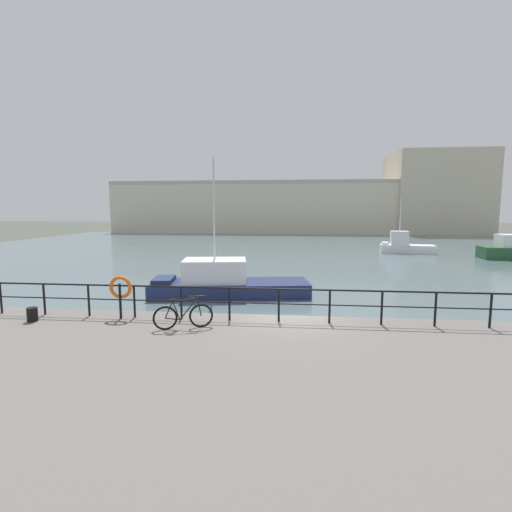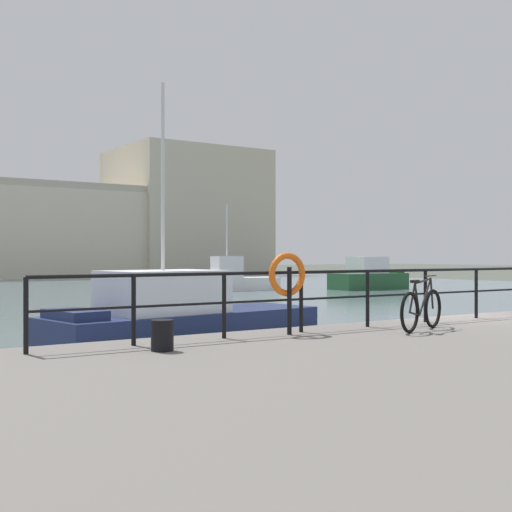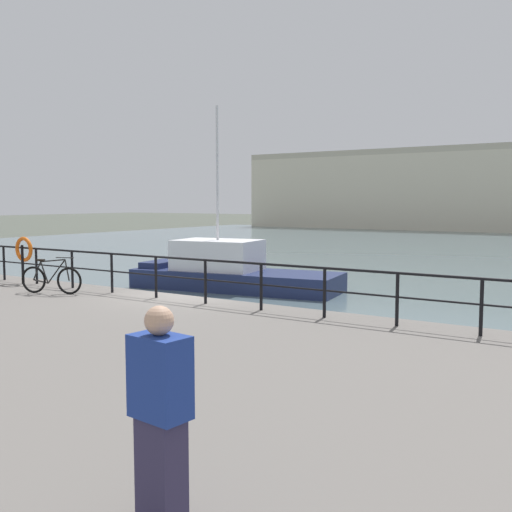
# 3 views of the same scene
# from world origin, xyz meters

# --- Properties ---
(ground_plane) EXTENTS (240.00, 240.00, 0.00)m
(ground_plane) POSITION_xyz_m (0.00, 0.00, 0.00)
(ground_plane) COLOR #4C5147
(water_basin) EXTENTS (80.00, 60.00, 0.01)m
(water_basin) POSITION_xyz_m (0.00, 30.20, 0.01)
(water_basin) COLOR slate
(water_basin) RESTS_ON ground_plane
(harbor_building) EXTENTS (69.18, 14.43, 14.84)m
(harbor_building) POSITION_xyz_m (7.89, 62.69, 5.39)
(harbor_building) COLOR beige
(harbor_building) RESTS_ON ground_plane
(moored_red_daysailer) EXTENTS (5.39, 2.69, 2.24)m
(moored_red_daysailer) POSITION_xyz_m (19.96, 24.05, 0.86)
(moored_red_daysailer) COLOR #23512D
(moored_red_daysailer) RESTS_ON water_basin
(moored_blue_motorboat) EXTENTS (8.54, 3.82, 7.13)m
(moored_blue_motorboat) POSITION_xyz_m (-3.49, 6.95, 0.72)
(moored_blue_motorboat) COLOR navy
(moored_blue_motorboat) RESTS_ON water_basin
(moored_small_launch) EXTENTS (5.52, 2.77, 5.70)m
(moored_small_launch) POSITION_xyz_m (11.56, 27.93, 0.79)
(moored_small_launch) COLOR white
(moored_small_launch) RESTS_ON water_basin
(quay_railing) EXTENTS (20.59, 0.07, 1.08)m
(quay_railing) POSITION_xyz_m (0.53, -0.75, 1.74)
(quay_railing) COLOR black
(quay_railing) RESTS_ON quay_promenade
(parked_bicycle) EXTENTS (1.69, 0.66, 0.98)m
(parked_bicycle) POSITION_xyz_m (-3.05, -1.76, 1.40)
(parked_bicycle) COLOR black
(parked_bicycle) RESTS_ON quay_promenade
(mooring_bollard) EXTENTS (0.32, 0.32, 0.44)m
(mooring_bollard) POSITION_xyz_m (-8.05, -1.51, 1.23)
(mooring_bollard) COLOR black
(mooring_bollard) RESTS_ON quay_promenade
(life_ring_stand) EXTENTS (0.75, 0.16, 1.40)m
(life_ring_stand) POSITION_xyz_m (-5.39, -0.88, 1.98)
(life_ring_stand) COLOR black
(life_ring_stand) RESTS_ON quay_promenade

